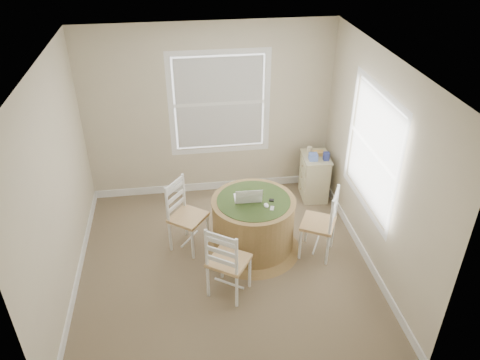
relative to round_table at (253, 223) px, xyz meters
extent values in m
cube|color=#7B664E|center=(-0.40, -0.28, -0.42)|extent=(3.60, 3.60, 0.02)
cube|color=white|center=(-0.40, -0.28, 2.20)|extent=(3.60, 3.60, 0.02)
cube|color=#C0B397|center=(-0.40, 1.53, 0.89)|extent=(3.60, 0.02, 2.60)
cube|color=#C0B397|center=(-0.40, -2.09, 0.89)|extent=(3.60, 0.02, 2.60)
cube|color=#C0B397|center=(-2.21, -0.28, 0.89)|extent=(0.02, 3.60, 2.60)
cube|color=#C0B397|center=(1.41, -0.28, 0.89)|extent=(0.02, 3.60, 2.60)
cube|color=white|center=(-0.40, 1.51, -0.35)|extent=(3.60, 0.02, 0.12)
cube|color=white|center=(-2.19, -0.28, -0.35)|extent=(0.02, 3.60, 0.12)
cube|color=white|center=(1.39, -0.28, -0.35)|extent=(0.02, 3.60, 0.12)
cylinder|color=olive|center=(0.00, 0.00, 0.00)|extent=(1.04, 1.04, 0.67)
cone|color=olive|center=(0.00, 0.00, -0.38)|extent=(1.24, 1.24, 0.07)
cylinder|color=olive|center=(0.00, 0.00, 0.33)|extent=(1.06, 1.06, 0.03)
cylinder|color=#2E481F|center=(0.00, 0.00, 0.34)|extent=(0.92, 0.92, 0.01)
cone|color=#2E481F|center=(0.00, 0.00, 0.29)|extent=(1.02, 1.02, 0.10)
cube|color=white|center=(-0.07, 0.06, 0.34)|extent=(0.34, 0.24, 0.02)
cube|color=silver|center=(-0.07, 0.06, 0.35)|extent=(0.27, 0.14, 0.00)
cube|color=black|center=(-0.07, -0.09, 0.46)|extent=(0.33, 0.07, 0.21)
ellipsoid|color=white|center=(0.13, -0.14, 0.35)|extent=(0.09, 0.11, 0.03)
cube|color=#B7BABF|center=(0.19, -0.21, 0.34)|extent=(0.07, 0.10, 0.02)
cube|color=black|center=(0.22, -0.04, 0.35)|extent=(0.07, 0.07, 0.02)
cube|color=beige|center=(1.12, 1.10, -0.07)|extent=(0.40, 0.52, 0.68)
cube|color=beige|center=(1.12, 1.10, 0.28)|extent=(0.43, 0.55, 0.02)
cube|color=#C4C191|center=(0.95, 1.11, -0.28)|extent=(0.04, 0.42, 0.15)
cube|color=#C4C191|center=(0.95, 1.11, -0.07)|extent=(0.04, 0.42, 0.15)
cube|color=#C4C191|center=(0.95, 1.11, 0.13)|extent=(0.04, 0.42, 0.15)
cube|color=#6382E3|center=(1.05, 1.01, 0.34)|extent=(0.13, 0.13, 0.10)
cube|color=#E2A84F|center=(1.16, 1.13, 0.32)|extent=(0.16, 0.11, 0.06)
cube|color=#2F3A8D|center=(1.22, 0.98, 0.35)|extent=(0.09, 0.09, 0.12)
cylinder|color=beige|center=(1.06, 1.22, 0.33)|extent=(0.07, 0.07, 0.09)
camera|label=1|loc=(-0.85, -4.73, 3.60)|focal=35.00mm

